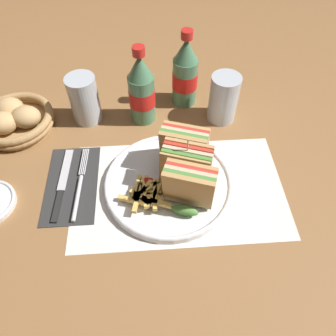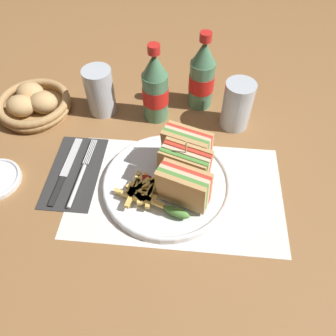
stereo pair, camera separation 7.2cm
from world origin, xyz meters
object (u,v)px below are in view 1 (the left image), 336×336
(knife, at_px, (62,184))
(bread_basket, at_px, (15,119))
(club_sandwich, at_px, (186,166))
(glass_far, at_px, (85,102))
(plate_main, at_px, (169,183))
(coke_bottle_far, at_px, (185,74))
(fork, at_px, (79,188))
(glass_near, at_px, (223,101))
(coke_bottle_near, at_px, (142,91))

(knife, distance_m, bread_basket, 0.24)
(club_sandwich, relative_size, glass_far, 1.62)
(plate_main, bearing_deg, coke_bottle_far, 77.78)
(fork, height_order, glass_near, glass_near)
(coke_bottle_near, bearing_deg, glass_far, 176.62)
(club_sandwich, relative_size, fork, 1.05)
(fork, height_order, bread_basket, bread_basket)
(club_sandwich, bearing_deg, coke_bottle_near, 111.06)
(plate_main, bearing_deg, glass_far, 129.72)
(knife, bearing_deg, plate_main, -1.25)
(coke_bottle_far, bearing_deg, club_sandwich, -95.02)
(plate_main, bearing_deg, coke_bottle_near, 102.62)
(knife, xyz_separation_m, bread_basket, (-0.14, 0.20, 0.02))
(fork, distance_m, glass_near, 0.42)
(coke_bottle_far, relative_size, glass_near, 1.64)
(knife, bearing_deg, fork, -19.72)
(coke_bottle_near, bearing_deg, bread_basket, -177.65)
(fork, bearing_deg, glass_far, 92.43)
(glass_near, bearing_deg, glass_far, 176.61)
(club_sandwich, bearing_deg, glass_near, 61.70)
(plate_main, xyz_separation_m, coke_bottle_far, (0.06, 0.29, 0.08))
(plate_main, height_order, club_sandwich, club_sandwich)
(bread_basket, bearing_deg, coke_bottle_near, 2.35)
(bread_basket, bearing_deg, fork, -50.11)
(fork, xyz_separation_m, bread_basket, (-0.18, 0.21, 0.02))
(club_sandwich, distance_m, knife, 0.28)
(club_sandwich, distance_m, fork, 0.24)
(fork, bearing_deg, knife, 160.28)
(fork, relative_size, bread_basket, 1.02)
(coke_bottle_far, bearing_deg, plate_main, -102.22)
(fork, xyz_separation_m, glass_near, (0.35, 0.22, 0.05))
(glass_far, distance_m, bread_basket, 0.18)
(knife, distance_m, coke_bottle_far, 0.41)
(coke_bottle_near, distance_m, glass_far, 0.15)
(coke_bottle_near, xyz_separation_m, glass_near, (0.21, -0.01, -0.03))
(plate_main, relative_size, coke_bottle_near, 1.38)
(glass_near, relative_size, bread_basket, 0.66)
(glass_near, distance_m, glass_far, 0.35)
(coke_bottle_far, distance_m, bread_basket, 0.45)
(fork, bearing_deg, bread_basket, 132.73)
(fork, xyz_separation_m, coke_bottle_far, (0.26, 0.29, 0.08))
(plate_main, bearing_deg, glass_near, 54.49)
(glass_far, bearing_deg, coke_bottle_far, 11.54)
(glass_far, relative_size, bread_basket, 0.66)
(knife, relative_size, bread_basket, 1.04)
(glass_near, bearing_deg, club_sandwich, -118.30)
(club_sandwich, xyz_separation_m, bread_basket, (-0.41, 0.22, -0.04))
(fork, bearing_deg, glass_near, 34.26)
(glass_far, height_order, bread_basket, glass_far)
(fork, relative_size, glass_near, 1.53)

